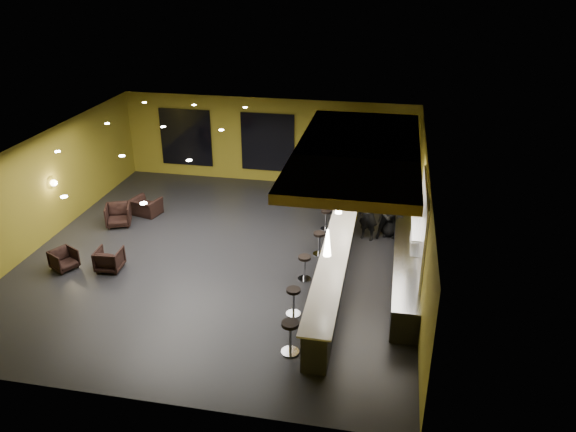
% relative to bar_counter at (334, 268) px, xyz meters
% --- Properties ---
extents(floor, '(12.00, 13.00, 0.10)m').
position_rel_bar_counter_xyz_m(floor, '(-3.65, 1.00, -0.55)').
color(floor, black).
rests_on(floor, ground).
extents(ceiling, '(12.00, 13.00, 0.10)m').
position_rel_bar_counter_xyz_m(ceiling, '(-3.65, 1.00, 3.05)').
color(ceiling, black).
extents(wall_back, '(12.00, 0.10, 3.50)m').
position_rel_bar_counter_xyz_m(wall_back, '(-3.65, 7.55, 1.25)').
color(wall_back, olive).
rests_on(wall_back, floor).
extents(wall_front, '(12.00, 0.10, 3.50)m').
position_rel_bar_counter_xyz_m(wall_front, '(-3.65, -5.55, 1.25)').
color(wall_front, olive).
rests_on(wall_front, floor).
extents(wall_left, '(0.10, 13.00, 3.50)m').
position_rel_bar_counter_xyz_m(wall_left, '(-9.70, 1.00, 1.25)').
color(wall_left, olive).
rests_on(wall_left, floor).
extents(wall_right, '(0.10, 13.00, 3.50)m').
position_rel_bar_counter_xyz_m(wall_right, '(2.40, 1.00, 1.25)').
color(wall_right, olive).
rests_on(wall_right, floor).
extents(wood_soffit, '(3.60, 8.00, 0.28)m').
position_rel_bar_counter_xyz_m(wood_soffit, '(0.35, 2.00, 2.86)').
color(wood_soffit, '#A78030').
rests_on(wood_soffit, ceiling).
extents(window_left, '(2.20, 0.06, 2.40)m').
position_rel_bar_counter_xyz_m(window_left, '(-7.15, 7.44, 1.20)').
color(window_left, black).
rests_on(window_left, wall_back).
extents(window_center, '(2.20, 0.06, 2.40)m').
position_rel_bar_counter_xyz_m(window_center, '(-3.65, 7.44, 1.20)').
color(window_center, black).
rests_on(window_center, wall_back).
extents(window_right, '(2.20, 0.06, 2.40)m').
position_rel_bar_counter_xyz_m(window_right, '(-0.65, 7.44, 1.20)').
color(window_right, black).
rests_on(window_right, wall_back).
extents(tile_backsplash, '(0.06, 3.20, 2.40)m').
position_rel_bar_counter_xyz_m(tile_backsplash, '(2.31, 0.00, 1.50)').
color(tile_backsplash, white).
rests_on(tile_backsplash, wall_right).
extents(bar_counter, '(0.60, 8.00, 1.00)m').
position_rel_bar_counter_xyz_m(bar_counter, '(0.00, 0.00, 0.00)').
color(bar_counter, black).
rests_on(bar_counter, floor).
extents(bar_top, '(0.78, 8.10, 0.05)m').
position_rel_bar_counter_xyz_m(bar_top, '(0.00, 0.00, 0.52)').
color(bar_top, silver).
rests_on(bar_top, bar_counter).
extents(prep_counter, '(0.70, 6.00, 0.86)m').
position_rel_bar_counter_xyz_m(prep_counter, '(2.00, 0.50, -0.07)').
color(prep_counter, black).
rests_on(prep_counter, floor).
extents(prep_top, '(0.72, 6.00, 0.03)m').
position_rel_bar_counter_xyz_m(prep_top, '(2.00, 0.50, 0.39)').
color(prep_top, silver).
rests_on(prep_top, prep_counter).
extents(wall_shelf_lower, '(0.30, 1.50, 0.03)m').
position_rel_bar_counter_xyz_m(wall_shelf_lower, '(2.17, -0.20, 1.10)').
color(wall_shelf_lower, silver).
rests_on(wall_shelf_lower, wall_right).
extents(wall_shelf_upper, '(0.30, 1.50, 0.03)m').
position_rel_bar_counter_xyz_m(wall_shelf_upper, '(2.17, -0.20, 1.55)').
color(wall_shelf_upper, silver).
rests_on(wall_shelf_upper, wall_right).
extents(column, '(0.60, 0.60, 3.50)m').
position_rel_bar_counter_xyz_m(column, '(0.00, 4.60, 1.25)').
color(column, olive).
rests_on(column, floor).
extents(wall_sconce, '(0.22, 0.22, 0.22)m').
position_rel_bar_counter_xyz_m(wall_sconce, '(-9.53, 1.50, 1.30)').
color(wall_sconce, '#FFE5B2').
rests_on(wall_sconce, wall_left).
extents(pendant_0, '(0.20, 0.20, 0.70)m').
position_rel_bar_counter_xyz_m(pendant_0, '(0.00, -2.00, 1.85)').
color(pendant_0, white).
rests_on(pendant_0, wood_soffit).
extents(pendant_1, '(0.20, 0.20, 0.70)m').
position_rel_bar_counter_xyz_m(pendant_1, '(0.00, 0.50, 1.85)').
color(pendant_1, white).
rests_on(pendant_1, wood_soffit).
extents(pendant_2, '(0.20, 0.20, 0.70)m').
position_rel_bar_counter_xyz_m(pendant_2, '(0.00, 3.00, 1.85)').
color(pendant_2, white).
rests_on(pendant_2, wood_soffit).
extents(staff_a, '(0.75, 0.60, 1.78)m').
position_rel_bar_counter_xyz_m(staff_a, '(0.77, 2.99, 0.39)').
color(staff_a, black).
rests_on(staff_a, floor).
extents(staff_b, '(1.03, 0.88, 1.84)m').
position_rel_bar_counter_xyz_m(staff_b, '(1.46, 3.14, 0.42)').
color(staff_b, black).
rests_on(staff_b, floor).
extents(staff_c, '(0.82, 0.58, 1.59)m').
position_rel_bar_counter_xyz_m(staff_c, '(1.48, 3.35, 0.30)').
color(staff_c, black).
rests_on(staff_c, floor).
extents(armchair_a, '(0.92, 0.91, 0.63)m').
position_rel_bar_counter_xyz_m(armchair_a, '(-8.09, -0.75, -0.19)').
color(armchair_a, black).
rests_on(armchair_a, floor).
extents(armchair_b, '(0.79, 0.81, 0.69)m').
position_rel_bar_counter_xyz_m(armchair_b, '(-6.72, -0.53, -0.16)').
color(armchair_b, black).
rests_on(armchair_b, floor).
extents(armchair_c, '(1.07, 1.08, 0.77)m').
position_rel_bar_counter_xyz_m(armchair_c, '(-7.86, 2.36, -0.12)').
color(armchair_c, black).
rests_on(armchair_c, floor).
extents(armchair_d, '(1.14, 1.05, 0.63)m').
position_rel_bar_counter_xyz_m(armchair_d, '(-7.28, 3.37, -0.19)').
color(armchair_d, black).
rests_on(armchair_d, floor).
extents(bar_stool_0, '(0.44, 0.44, 0.87)m').
position_rel_bar_counter_xyz_m(bar_stool_0, '(-0.66, -3.32, 0.06)').
color(bar_stool_0, silver).
rests_on(bar_stool_0, floor).
extents(bar_stool_1, '(0.40, 0.40, 0.78)m').
position_rel_bar_counter_xyz_m(bar_stool_1, '(-0.87, -1.77, 0.00)').
color(bar_stool_1, silver).
rests_on(bar_stool_1, floor).
extents(bar_stool_2, '(0.39, 0.39, 0.77)m').
position_rel_bar_counter_xyz_m(bar_stool_2, '(-0.87, 0.02, -0.01)').
color(bar_stool_2, silver).
rests_on(bar_stool_2, floor).
extents(bar_stool_3, '(0.39, 0.39, 0.76)m').
position_rel_bar_counter_xyz_m(bar_stool_3, '(-0.67, 1.60, -0.01)').
color(bar_stool_3, silver).
rests_on(bar_stool_3, floor).
extents(bar_stool_4, '(0.36, 0.36, 0.72)m').
position_rel_bar_counter_xyz_m(bar_stool_4, '(-0.70, 3.42, -0.04)').
color(bar_stool_4, silver).
rests_on(bar_stool_4, floor).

